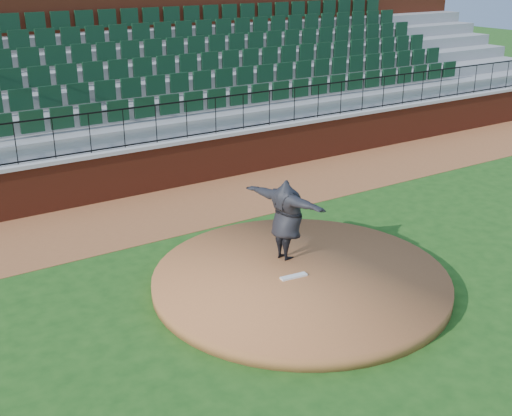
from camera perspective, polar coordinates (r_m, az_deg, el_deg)
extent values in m
plane|color=#1C4914|center=(12.11, 3.91, -7.90)|extent=(90.00, 90.00, 0.00)
cube|color=brown|center=(16.33, -7.47, -0.14)|extent=(34.00, 3.20, 0.01)
cube|color=maroon|center=(17.52, -9.86, 3.25)|extent=(34.00, 0.35, 1.20)
cube|color=#B7B7B7|center=(17.34, -9.99, 5.30)|extent=(34.00, 0.45, 0.10)
cube|color=maroon|center=(22.14, -16.11, 12.15)|extent=(34.00, 0.50, 5.50)
cylinder|color=brown|center=(12.49, 3.92, -6.30)|extent=(5.62, 5.62, 0.25)
cube|color=silver|center=(12.29, 3.32, -6.00)|extent=(0.54, 0.19, 0.04)
imported|color=black|center=(12.74, 2.68, -1.02)|extent=(0.98, 2.09, 1.65)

